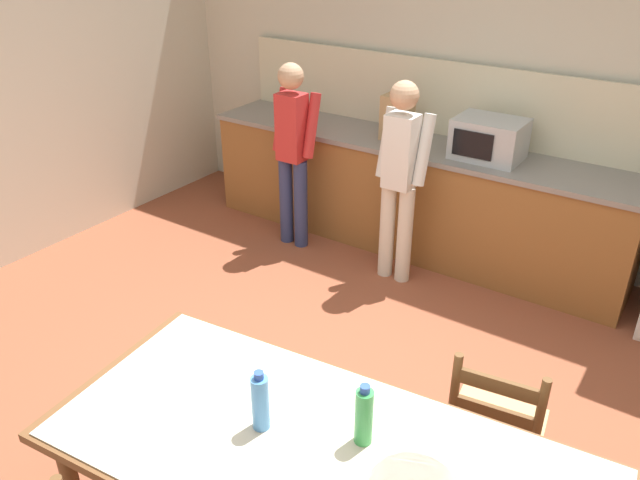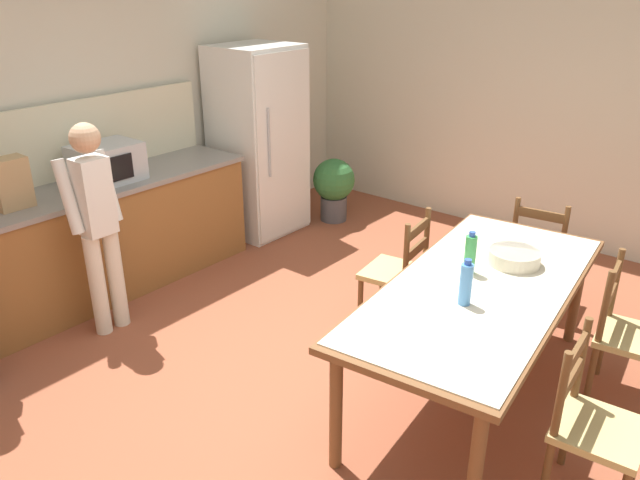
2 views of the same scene
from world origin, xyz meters
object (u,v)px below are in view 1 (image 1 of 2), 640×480
object	(u,v)px
microwave	(489,139)
person_at_counter	(400,173)
bottle_off_centre	(364,416)
paper_bag	(397,118)
chair_side_far_right	(494,430)
person_at_sink	(293,147)
bottle_near_centre	(260,402)
dining_table	(323,465)

from	to	relation	value
microwave	person_at_counter	size ratio (longest dim) A/B	0.32
microwave	bottle_off_centre	world-z (taller)	microwave
paper_bag	bottle_off_centre	xyz separation A→B (m)	(1.37, -2.82, -0.21)
person_at_counter	chair_side_far_right	bearing A→B (deg)	-139.75
person_at_sink	microwave	bearing A→B (deg)	-70.90
bottle_near_centre	person_at_counter	bearing A→B (deg)	105.70
microwave	person_at_sink	xyz separation A→B (m)	(-1.44, -0.50, -0.21)
bottle_near_centre	bottle_off_centre	xyz separation A→B (m)	(0.37, 0.16, 0.00)
chair_side_far_right	person_at_counter	distance (m)	2.17
paper_bag	person_at_sink	size ratio (longest dim) A/B	0.23
bottle_off_centre	person_at_sink	distance (m)	3.11
chair_side_far_right	person_at_counter	bearing A→B (deg)	-57.65
paper_bag	dining_table	size ratio (longest dim) A/B	0.16
microwave	bottle_near_centre	bearing A→B (deg)	-85.37
bottle_near_centre	chair_side_far_right	distance (m)	1.18
person_at_counter	paper_bag	bearing A→B (deg)	31.31
chair_side_far_right	person_at_sink	world-z (taller)	person_at_sink
bottle_near_centre	bottle_off_centre	distance (m)	0.40
person_at_sink	chair_side_far_right	bearing A→B (deg)	-124.82
microwave	bottle_near_centre	xyz separation A→B (m)	(0.24, -2.99, -0.18)
paper_bag	person_at_counter	distance (m)	0.64
dining_table	chair_side_far_right	bearing A→B (deg)	63.45
microwave	chair_side_far_right	size ratio (longest dim) A/B	0.55
dining_table	bottle_off_centre	size ratio (longest dim) A/B	8.41
paper_bag	bottle_off_centre	distance (m)	3.15
paper_bag	chair_side_far_right	xyz separation A→B (m)	(1.69, -2.14, -0.66)
paper_bag	chair_side_far_right	size ratio (longest dim) A/B	0.40
dining_table	person_at_sink	world-z (taller)	person_at_sink
bottle_off_centre	chair_side_far_right	xyz separation A→B (m)	(0.31, 0.69, -0.46)
bottle_off_centre	person_at_counter	bearing A→B (deg)	114.67
paper_bag	person_at_counter	bearing A→B (deg)	-58.69
microwave	bottle_near_centre	distance (m)	3.01
dining_table	bottle_near_centre	world-z (taller)	bottle_near_centre
bottle_off_centre	bottle_near_centre	bearing A→B (deg)	-156.59
microwave	dining_table	world-z (taller)	microwave
person_at_sink	bottle_near_centre	bearing A→B (deg)	-145.94
dining_table	bottle_near_centre	size ratio (longest dim) A/B	8.41
microwave	person_at_sink	bearing A→B (deg)	-160.90
paper_bag	person_at_counter	world-z (taller)	person_at_counter
microwave	person_at_counter	distance (m)	0.72
paper_bag	chair_side_far_right	bearing A→B (deg)	-51.71
microwave	bottle_near_centre	size ratio (longest dim) A/B	1.85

